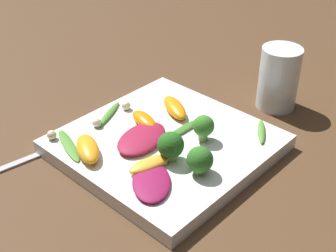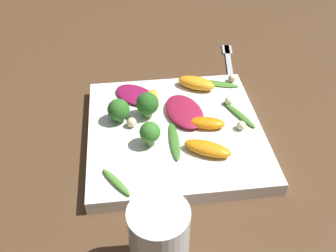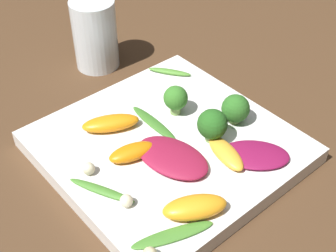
{
  "view_description": "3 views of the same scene",
  "coord_description": "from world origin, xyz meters",
  "views": [
    {
      "loc": [
        0.43,
        0.41,
        0.44
      ],
      "look_at": [
        -0.01,
        -0.01,
        0.04
      ],
      "focal_mm": 50.0,
      "sensor_mm": 36.0,
      "label": 1
    },
    {
      "loc": [
        -0.49,
        0.07,
        0.46
      ],
      "look_at": [
        -0.02,
        0.01,
        0.04
      ],
      "focal_mm": 42.0,
      "sensor_mm": 36.0,
      "label": 2
    },
    {
      "loc": [
        0.34,
        -0.29,
        0.43
      ],
      "look_at": [
        -0.02,
        0.01,
        0.03
      ],
      "focal_mm": 50.0,
      "sensor_mm": 36.0,
      "label": 3
    }
  ],
  "objects": [
    {
      "name": "arugula_sprig_0",
      "position": [
        0.12,
        -0.09,
        0.03
      ],
      "size": [
        0.05,
        0.09,
        0.0
      ],
      "color": "#47842D",
      "rests_on": "plate"
    },
    {
      "name": "macadamia_nut_1",
      "position": [
        0.12,
        -0.13,
        0.03
      ],
      "size": [
        0.02,
        0.02,
        0.02
      ],
      "color": "beige",
      "rests_on": "plate"
    },
    {
      "name": "arugula_sprig_3",
      "position": [
        -0.04,
        0.01,
        0.03
      ],
      "size": [
        0.09,
        0.02,
        0.01
      ],
      "color": "#3D7528",
      "rests_on": "plate"
    },
    {
      "name": "broccoli_floret_0",
      "position": [
        0.04,
        0.04,
        0.05
      ],
      "size": [
        0.04,
        0.04,
        0.05
      ],
      "color": "#84AD5B",
      "rests_on": "plate"
    },
    {
      "name": "drinking_glass",
      "position": [
        -0.24,
        0.05,
        0.06
      ],
      "size": [
        0.07,
        0.07,
        0.11
      ],
      "color": "white",
      "rests_on": "ground_plane"
    },
    {
      "name": "macadamia_nut_2",
      "position": [
        -0.02,
        -0.11,
        0.03
      ],
      "size": [
        0.02,
        0.02,
        0.02
      ],
      "color": "beige",
      "rests_on": "plate"
    },
    {
      "name": "radicchio_leaf_1",
      "position": [
        0.03,
        -0.02,
        0.03
      ],
      "size": [
        0.11,
        0.08,
        0.01
      ],
      "color": "maroon",
      "rests_on": "plate"
    },
    {
      "name": "orange_segment_1",
      "position": [
        -0.07,
        -0.04,
        0.03
      ],
      "size": [
        0.06,
        0.08,
        0.02
      ],
      "color": "orange",
      "rests_on": "plate"
    },
    {
      "name": "orange_segment_0",
      "position": [
        -0.01,
        -0.05,
        0.03
      ],
      "size": [
        0.04,
        0.06,
        0.02
      ],
      "color": "orange",
      "rests_on": "plate"
    },
    {
      "name": "orange_segment_3",
      "position": [
        0.07,
        0.03,
        0.03
      ],
      "size": [
        0.07,
        0.04,
        0.01
      ],
      "color": "#FCAD33",
      "rests_on": "plate"
    },
    {
      "name": "plate",
      "position": [
        0.0,
        0.0,
        0.01
      ],
      "size": [
        0.29,
        0.29,
        0.02
      ],
      "color": "white",
      "rests_on": "ground_plane"
    },
    {
      "name": "arugula_sprig_1",
      "position": [
        0.02,
        -0.11,
        0.03
      ],
      "size": [
        0.08,
        0.05,
        0.01
      ],
      "color": "#47842D",
      "rests_on": "plate"
    },
    {
      "name": "broccoli_floret_2",
      "position": [
        0.03,
        0.09,
        0.05
      ],
      "size": [
        0.04,
        0.04,
        0.04
      ],
      "color": "#84AD5B",
      "rests_on": "plate"
    },
    {
      "name": "radicchio_leaf_0",
      "position": [
        0.09,
        0.06,
        0.03
      ],
      "size": [
        0.1,
        0.1,
        0.01
      ],
      "color": "maroon",
      "rests_on": "plate"
    },
    {
      "name": "macadamia_nut_0",
      "position": [
        0.05,
        -0.1,
        0.03
      ],
      "size": [
        0.02,
        0.02,
        0.02
      ],
      "color": "beige",
      "rests_on": "plate"
    },
    {
      "name": "orange_segment_2",
      "position": [
        0.11,
        -0.05,
        0.03
      ],
      "size": [
        0.06,
        0.08,
        0.02
      ],
      "color": "orange",
      "rests_on": "plate"
    },
    {
      "name": "arugula_sprig_2",
      "position": [
        -0.11,
        0.1,
        0.03
      ],
      "size": [
        0.06,
        0.05,
        0.01
      ],
      "color": "#518E33",
      "rests_on": "plate"
    },
    {
      "name": "macadamia_nut_3",
      "position": [
        0.01,
        0.07,
        0.03
      ],
      "size": [
        0.02,
        0.02,
        0.02
      ],
      "color": "beige",
      "rests_on": "plate"
    },
    {
      "name": "ground_plane",
      "position": [
        0.0,
        0.0,
        0.0
      ],
      "size": [
        2.4,
        2.4,
        0.0
      ],
      "primitive_type": "plane",
      "color": "#4C331E"
    },
    {
      "name": "broccoli_floret_1",
      "position": [
        -0.04,
        0.04,
        0.05
      ],
      "size": [
        0.03,
        0.03,
        0.04
      ],
      "color": "#7A9E51",
      "rests_on": "plate"
    }
  ]
}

